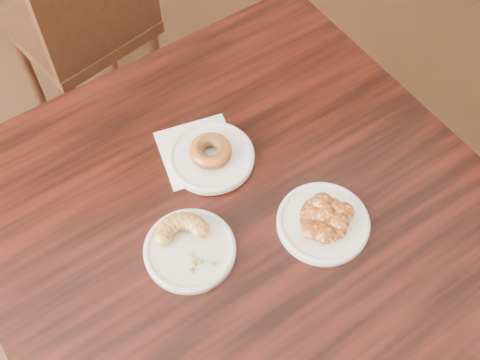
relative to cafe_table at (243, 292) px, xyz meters
name	(u,v)px	position (x,y,z in m)	size (l,w,h in m)	color
cafe_table	(243,292)	(0.00, 0.00, 0.00)	(0.96, 0.96, 0.75)	black
chair_far	(79,25)	(-0.13, 0.98, 0.08)	(0.41, 0.41, 0.90)	black
napkin	(199,151)	(-0.02, 0.18, 0.38)	(0.15, 0.15, 0.00)	white
plate_donut	(211,157)	(-0.01, 0.15, 0.38)	(0.18, 0.18, 0.01)	white
plate_cruller	(190,250)	(-0.12, -0.03, 0.38)	(0.17, 0.17, 0.01)	silver
plate_fritter	(323,223)	(0.13, -0.07, 0.38)	(0.18, 0.18, 0.01)	white
glazed_donut	(211,151)	(-0.01, 0.15, 0.41)	(0.09, 0.09, 0.03)	#933915
apple_fritter	(324,218)	(0.13, -0.07, 0.40)	(0.13, 0.13, 0.03)	#421C07
cruller_fragment	(189,245)	(-0.12, -0.03, 0.40)	(0.12, 0.12, 0.03)	brown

